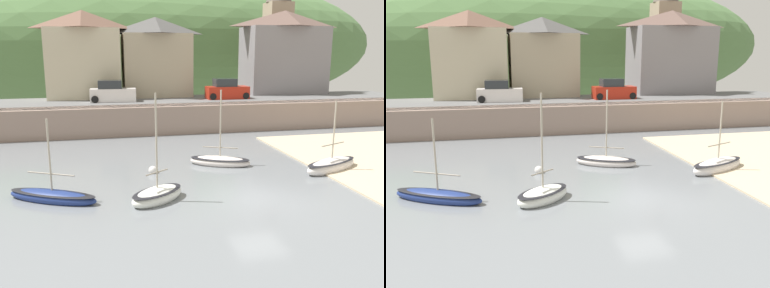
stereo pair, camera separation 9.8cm
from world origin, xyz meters
TOP-DOWN VIEW (x-y plane):
  - quay_seawall at (0.00, 17.50)m, footprint 48.00×9.40m
  - hillside_backdrop at (1.88, 55.20)m, footprint 80.00×44.00m
  - waterfront_building_left at (-8.59, 25.20)m, footprint 7.21×6.11m
  - waterfront_building_centre at (-1.40, 25.20)m, footprint 7.07×5.56m
  - waterfront_building_right at (12.83, 25.20)m, footprint 9.04×5.27m
  - church_with_spire at (13.78, 29.20)m, footprint 3.00×3.00m
  - fishing_boat_green at (-4.82, 0.68)m, footprint 3.18×2.87m
  - sailboat_tall_mast at (-0.17, 6.02)m, footprint 3.97×2.85m
  - sailboat_white_hull at (5.84, 3.34)m, footprint 4.32×2.76m
  - sailboat_far_left at (-9.59, 1.76)m, footprint 4.52×3.11m
  - parked_car_near_slipway at (-6.07, 20.70)m, footprint 4.19×1.92m
  - parked_car_by_wall at (4.87, 20.70)m, footprint 4.10×1.82m
  - mooring_buoy at (-4.44, 5.22)m, footprint 0.51×0.51m

SIDE VIEW (x-z plane):
  - mooring_buoy at x=-4.44m, z-range -0.10..0.41m
  - sailboat_far_left at x=-9.59m, z-range -1.79..2.26m
  - sailboat_tall_mast at x=-0.17m, z-range -2.15..2.64m
  - fishing_boat_green at x=-4.82m, z-range -2.33..2.91m
  - sailboat_white_hull at x=5.84m, z-range -1.85..2.48m
  - quay_seawall at x=0.00m, z-range 0.16..2.56m
  - parked_car_near_slipway at x=-6.07m, z-range 2.23..4.18m
  - parked_car_by_wall at x=4.87m, z-range 2.23..4.18m
  - waterfront_building_centre at x=-1.40m, z-range 2.47..10.39m
  - waterfront_building_left at x=-8.59m, z-range 2.47..10.91m
  - waterfront_building_right at x=12.83m, z-range 2.47..11.33m
  - hillside_backdrop at x=1.88m, z-range -3.53..20.00m
  - church_with_spire at x=13.78m, z-range 2.65..18.39m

